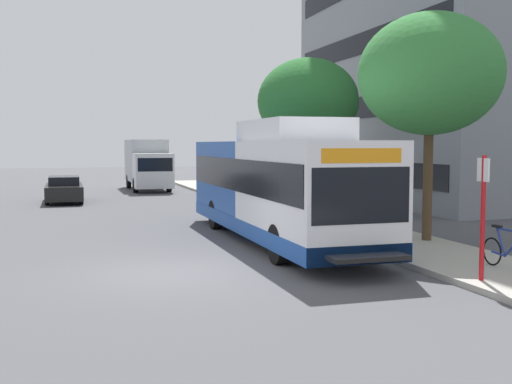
# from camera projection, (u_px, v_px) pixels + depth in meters

# --- Properties ---
(ground_plane) EXTENTS (120.00, 120.00, 0.00)m
(ground_plane) POSITION_uv_depth(u_px,v_px,m) (134.00, 228.00, 22.08)
(ground_plane) COLOR #4C4C51
(sidewalk_curb) EXTENTS (3.00, 56.00, 0.14)m
(sidewalk_curb) POSITION_uv_depth(u_px,v_px,m) (340.00, 226.00, 22.21)
(sidewalk_curb) COLOR #A8A399
(sidewalk_curb) RESTS_ON ground
(transit_bus) EXTENTS (2.58, 12.25, 3.65)m
(transit_bus) POSITION_uv_depth(u_px,v_px,m) (276.00, 186.00, 19.04)
(transit_bus) COLOR white
(transit_bus) RESTS_ON ground
(bus_stop_sign_pole) EXTENTS (0.10, 0.36, 2.60)m
(bus_stop_sign_pole) POSITION_uv_depth(u_px,v_px,m) (483.00, 208.00, 12.92)
(bus_stop_sign_pole) COLOR red
(bus_stop_sign_pole) RESTS_ON sidewalk_curb
(bicycle_parked) EXTENTS (0.52, 1.76, 1.02)m
(bicycle_parked) POSITION_uv_depth(u_px,v_px,m) (508.00, 251.00, 14.05)
(bicycle_parked) COLOR black
(bicycle_parked) RESTS_ON sidewalk_curb
(street_tree_near_stop) EXTENTS (4.16, 4.16, 6.63)m
(street_tree_near_stop) POSITION_uv_depth(u_px,v_px,m) (430.00, 74.00, 18.14)
(street_tree_near_stop) COLOR #4C3823
(street_tree_near_stop) RESTS_ON sidewalk_curb
(street_tree_mid_block) EXTENTS (4.48, 4.48, 6.62)m
(street_tree_mid_block) POSITION_uv_depth(u_px,v_px,m) (308.00, 101.00, 27.65)
(street_tree_mid_block) COLOR #4C3823
(street_tree_mid_block) RESTS_ON sidewalk_curb
(parked_car_far_lane) EXTENTS (1.80, 4.50, 1.33)m
(parked_car_far_lane) POSITION_uv_depth(u_px,v_px,m) (64.00, 189.00, 31.95)
(parked_car_far_lane) COLOR black
(parked_car_far_lane) RESTS_ON ground
(box_truck_background) EXTENTS (2.32, 7.01, 3.25)m
(box_truck_background) POSITION_uv_depth(u_px,v_px,m) (147.00, 163.00, 40.59)
(box_truck_background) COLOR silver
(box_truck_background) RESTS_ON ground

